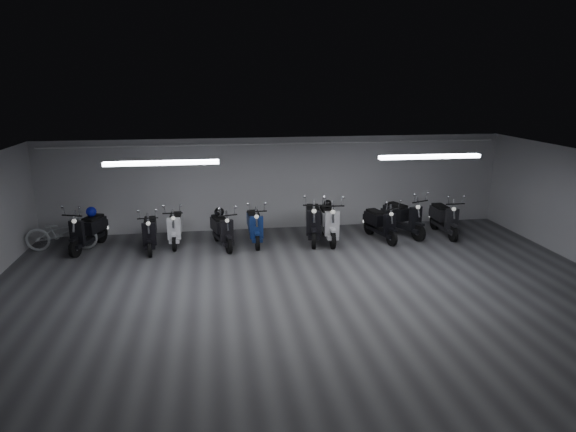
{
  "coord_description": "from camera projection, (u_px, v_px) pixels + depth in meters",
  "views": [
    {
      "loc": [
        -1.93,
        -9.79,
        4.43
      ],
      "look_at": [
        -0.07,
        2.5,
        1.05
      ],
      "focal_mm": 31.17,
      "sensor_mm": 36.0,
      "label": 1
    }
  ],
  "objects": [
    {
      "name": "scooter_3",
      "position": [
        222.0,
        225.0,
        13.57
      ],
      "size": [
        1.0,
        1.82,
        1.29
      ],
      "primitive_type": null,
      "rotation": [
        0.0,
        0.0,
        0.26
      ],
      "color": "black",
      "rests_on": "floor"
    },
    {
      "name": "helmet_0",
      "position": [
        327.0,
        204.0,
        14.25
      ],
      "size": [
        0.24,
        0.24,
        0.24
      ],
      "primitive_type": "sphere",
      "color": "black",
      "rests_on": "scooter_6"
    },
    {
      "name": "ceiling",
      "position": [
        310.0,
        164.0,
        10.04
      ],
      "size": [
        14.0,
        10.0,
        0.01
      ],
      "primitive_type": "cube",
      "color": "gray",
      "rests_on": "ground"
    },
    {
      "name": "scooter_9",
      "position": [
        445.0,
        213.0,
        14.6
      ],
      "size": [
        0.62,
        1.83,
        1.36
      ],
      "primitive_type": null,
      "rotation": [
        0.0,
        0.0,
        -0.0
      ],
      "color": "black",
      "rests_on": "floor"
    },
    {
      "name": "helmet_1",
      "position": [
        91.0,
        212.0,
        13.52
      ],
      "size": [
        0.28,
        0.28,
        0.28
      ],
      "primitive_type": "sphere",
      "color": "#0D1599",
      "rests_on": "scooter_0"
    },
    {
      "name": "back_wall",
      "position": [
        278.0,
        183.0,
        15.19
      ],
      "size": [
        14.0,
        0.01,
        2.8
      ],
      "primitive_type": "cube",
      "color": "#ACACAF",
      "rests_on": "ground"
    },
    {
      "name": "fluor_strip_right",
      "position": [
        430.0,
        157.0,
        11.45
      ],
      "size": [
        2.4,
        0.18,
        0.08
      ],
      "primitive_type": "cube",
      "color": "white",
      "rests_on": "ceiling"
    },
    {
      "name": "helmet_2",
      "position": [
        219.0,
        212.0,
        13.71
      ],
      "size": [
        0.27,
        0.27,
        0.27
      ],
      "primitive_type": "sphere",
      "color": "black",
      "rests_on": "scooter_3"
    },
    {
      "name": "fluor_strip_left",
      "position": [
        162.0,
        163.0,
        10.58
      ],
      "size": [
        2.4,
        0.18,
        0.08
      ],
      "primitive_type": "cube",
      "color": "white",
      "rests_on": "ceiling"
    },
    {
      "name": "scooter_0",
      "position": [
        87.0,
        225.0,
        13.35
      ],
      "size": [
        1.2,
        1.96,
        1.38
      ],
      "primitive_type": null,
      "rotation": [
        0.0,
        0.0,
        -0.34
      ],
      "color": "black",
      "rests_on": "floor"
    },
    {
      "name": "front_wall",
      "position": [
        393.0,
        358.0,
        5.64
      ],
      "size": [
        14.0,
        0.01,
        2.8
      ],
      "primitive_type": "cube",
      "color": "#ACACAF",
      "rests_on": "ground"
    },
    {
      "name": "scooter_7",
      "position": [
        381.0,
        218.0,
        14.19
      ],
      "size": [
        0.99,
        1.83,
        1.29
      ],
      "primitive_type": null,
      "rotation": [
        0.0,
        0.0,
        0.25
      ],
      "color": "black",
      "rests_on": "floor"
    },
    {
      "name": "scooter_5",
      "position": [
        313.0,
        215.0,
        14.08
      ],
      "size": [
        0.99,
        2.1,
        1.5
      ],
      "primitive_type": null,
      "rotation": [
        0.0,
        0.0,
        -0.16
      ],
      "color": "black",
      "rests_on": "floor"
    },
    {
      "name": "scooter_2",
      "position": [
        175.0,
        222.0,
        13.81
      ],
      "size": [
        0.6,
        1.75,
        1.3
      ],
      "primitive_type": null,
      "rotation": [
        0.0,
        0.0,
        -0.01
      ],
      "color": "white",
      "rests_on": "floor"
    },
    {
      "name": "conduit",
      "position": [
        278.0,
        144.0,
        14.78
      ],
      "size": [
        13.6,
        0.05,
        0.05
      ],
      "primitive_type": "cylinder",
      "rotation": [
        0.0,
        1.57,
        0.0
      ],
      "color": "white",
      "rests_on": "back_wall"
    },
    {
      "name": "scooter_8",
      "position": [
        404.0,
        212.0,
        14.59
      ],
      "size": [
        1.3,
        2.03,
        1.43
      ],
      "primitive_type": null,
      "rotation": [
        0.0,
        0.0,
        0.37
      ],
      "color": "black",
      "rests_on": "floor"
    },
    {
      "name": "scooter_1",
      "position": [
        150.0,
        227.0,
        13.33
      ],
      "size": [
        0.71,
        1.77,
        1.29
      ],
      "primitive_type": null,
      "rotation": [
        0.0,
        0.0,
        0.08
      ],
      "color": "black",
      "rests_on": "floor"
    },
    {
      "name": "scooter_6",
      "position": [
        329.0,
        216.0,
        14.06
      ],
      "size": [
        0.76,
        2.01,
        1.47
      ],
      "primitive_type": null,
      "rotation": [
        0.0,
        0.0,
        -0.05
      ],
      "color": "silver",
      "rests_on": "floor"
    },
    {
      "name": "floor",
      "position": [
        308.0,
        293.0,
        10.78
      ],
      "size": [
        14.0,
        10.0,
        0.01
      ],
      "primitive_type": "cube",
      "color": "#3E3E41",
      "rests_on": "ground"
    },
    {
      "name": "scooter_4",
      "position": [
        255.0,
        220.0,
        13.88
      ],
      "size": [
        0.63,
        1.81,
        1.34
      ],
      "primitive_type": null,
      "rotation": [
        0.0,
        0.0,
        0.02
      ],
      "color": "navy",
      "rests_on": "floor"
    },
    {
      "name": "bicycle",
      "position": [
        61.0,
        229.0,
        13.36
      ],
      "size": [
        1.83,
        0.65,
        1.18
      ],
      "primitive_type": "imported",
      "rotation": [
        0.0,
        0.0,
        1.57
      ],
      "color": "silver",
      "rests_on": "floor"
    }
  ]
}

